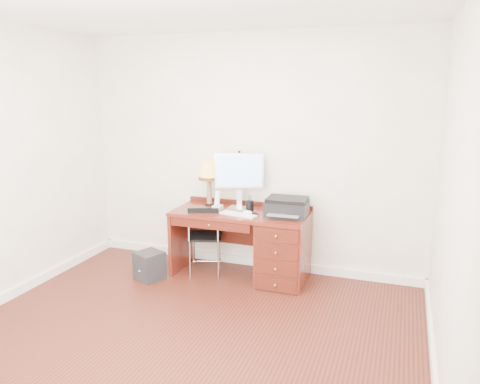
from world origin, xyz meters
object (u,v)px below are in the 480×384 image
at_px(monitor, 240,174).
at_px(equipment_box, 149,266).
at_px(phone, 218,204).
at_px(chair, 203,233).
at_px(printer, 287,207).
at_px(desk, 268,244).
at_px(leg_lamp, 209,173).

bearing_deg(monitor, equipment_box, -163.19).
distance_m(phone, chair, 0.37).
height_order(printer, chair, printer).
xyz_separation_m(desk, leg_lamp, (-0.77, 0.17, 0.71)).
distance_m(printer, chair, 1.02).
bearing_deg(chair, desk, -12.44).
bearing_deg(monitor, phone, -169.77).
bearing_deg(printer, desk, -176.82).
distance_m(monitor, phone, 0.42).
bearing_deg(leg_lamp, chair, -85.74).
relative_size(desk, printer, 3.34).
relative_size(leg_lamp, phone, 2.46).
relative_size(monitor, phone, 3.05).
xyz_separation_m(monitor, printer, (0.58, -0.12, -0.30)).
bearing_deg(chair, printer, -12.69).
distance_m(phone, equipment_box, 1.02).
height_order(desk, leg_lamp, leg_lamp).
bearing_deg(desk, monitor, 159.89).
bearing_deg(monitor, desk, -37.06).
xyz_separation_m(printer, leg_lamp, (-0.97, 0.15, 0.28)).
bearing_deg(desk, equipment_box, -160.49).
distance_m(desk, chair, 0.76).
xyz_separation_m(monitor, phone, (-0.23, -0.12, -0.34)).
relative_size(desk, leg_lamp, 2.94).
relative_size(printer, equipment_box, 1.44).
bearing_deg(phone, monitor, 31.63).
height_order(desk, monitor, monitor).
bearing_deg(printer, chair, -175.87).
xyz_separation_m(printer, equipment_box, (-1.44, -0.46, -0.69)).
bearing_deg(chair, equipment_box, -163.07).
relative_size(monitor, chair, 0.79).
bearing_deg(chair, monitor, 12.08).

